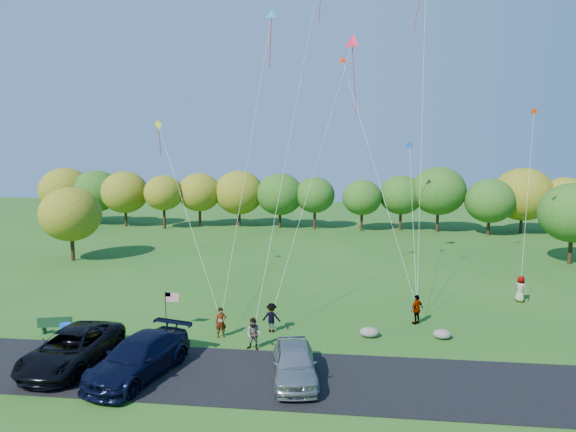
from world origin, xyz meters
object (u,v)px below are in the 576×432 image
Objects in this scene: trash_barrel at (66,332)px; flyer_a at (221,322)px; minivan_silver at (295,363)px; minivan_dark at (72,348)px; flyer_d at (417,309)px; park_bench at (56,325)px; minivan_navy at (138,357)px; flyer_e at (520,289)px; flyer_b at (254,334)px; flyer_c at (272,318)px.

flyer_a is at bearing 9.55° from trash_barrel.
minivan_silver is 5.19× the size of trash_barrel.
flyer_a is at bearing 38.13° from minivan_dark.
park_bench is at bearing -31.98° from flyer_d.
minivan_navy is 26.05m from flyer_e.
minivan_dark is 7.91m from flyer_a.
minivan_navy is at bearing -47.95° from park_bench.
minivan_silver is 4.25m from flyer_b.
flyer_a is 21.12m from flyer_e.
minivan_dark is 11.13m from minivan_silver.
minivan_dark is at bearing 169.42° from minivan_silver.
trash_barrel is at bearing -49.57° from park_bench.
flyer_d is at bearing -2.77° from park_bench.
flyer_d is 1.93× the size of trash_barrel.
minivan_navy is at bearing -134.21° from flyer_a.
flyer_d is at bearing 85.14° from flyer_e.
flyer_a is at bearing 155.45° from flyer_b.
flyer_e is at bearing 34.79° from minivan_silver.
minivan_dark is 5.12m from park_bench.
park_bench is (-11.80, 0.83, -0.31)m from flyer_b.
flyer_a reaches higher than trash_barrel.
flyer_b reaches higher than minivan_silver.
park_bench is (-12.35, -1.90, -0.29)m from flyer_c.
flyer_b is (8.58, 3.12, -0.07)m from minivan_dark.
flyer_e is (19.14, 8.93, 0.05)m from flyer_a.
minivan_dark is 3.93m from trash_barrel.
minivan_silver is at bearing -14.73° from trash_barrel.
flyer_b is at bearing -14.50° from flyer_d.
flyer_e reaches higher than flyer_a.
flyer_b is (4.83, 3.82, -0.09)m from minivan_navy.
minivan_dark is 3.49× the size of flyer_e.
park_bench reaches higher than trash_barrel.
flyer_c is 18.14m from flyer_e.
flyer_b is at bearing 52.66° from minivan_navy.
flyer_e is at bearing 4.32° from park_bench.
minivan_navy is at bearing 56.06° from flyer_c.
flyer_e is at bearing 171.36° from flyer_d.
flyer_b reaches higher than flyer_a.
flyer_b is at bearing 117.75° from minivan_silver.
flyer_a is 9.64m from park_bench.
flyer_a is at bearing -9.99° from park_bench.
flyer_b is 0.95× the size of flyer_e.
minivan_silver is (7.38, 0.42, -0.06)m from minivan_navy.
park_bench is (-28.75, -9.65, -0.35)m from flyer_e.
minivan_dark reaches higher than flyer_b.
flyer_b is at bearing 84.04° from flyer_c.
trash_barrel is at bearing 70.86° from flyer_e.
flyer_d is at bearing 39.57° from flyer_b.
flyer_a is 0.92× the size of park_bench.
flyer_d is 21.42m from park_bench.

